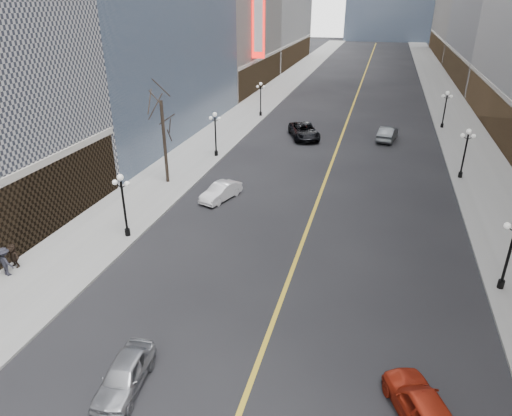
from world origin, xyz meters
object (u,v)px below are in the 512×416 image
Objects in this scene: streetlamp_west_1 at (123,199)px; streetlamp_east_3 at (445,105)px; car_nb_near at (124,375)px; car_sb_mid at (423,408)px; car_sb_far at (388,134)px; streetlamp_west_2 at (215,130)px; car_nb_far at (304,131)px; streetlamp_east_2 at (466,148)px; car_nb_mid at (221,192)px; streetlamp_west_3 at (261,95)px; streetlamp_east_1 at (511,246)px.

streetlamp_east_3 is at bearing 56.75° from streetlamp_west_1.
streetlamp_east_3 and streetlamp_west_1 have the same top height.
car_sb_mid is at bearing 0.92° from car_nb_near.
streetlamp_west_2 is at bearing 42.02° from car_sb_far.
streetlamp_west_1 is 0.73× the size of car_nb_far.
streetlamp_west_1 is 1.00× the size of streetlamp_west_2.
streetlamp_east_2 is at bearing 37.33° from streetlamp_west_1.
streetlamp_west_2 is at bearing -80.96° from car_sb_mid.
streetlamp_west_1 is at bearing 113.21° from car_nb_near.
streetlamp_west_3 is at bearing 116.65° from car_nb_mid.
car_nb_mid is (-19.52, 7.84, -2.22)m from streetlamp_east_1.
streetlamp_east_1 is at bearing -90.00° from streetlamp_east_3.
car_nb_mid is 19.66m from car_nb_far.
car_sb_mid is at bearing -68.01° from streetlamp_west_3.
streetlamp_east_1 and streetlamp_west_1 have the same top height.
car_nb_mid is (4.08, -10.16, -2.22)m from streetlamp_west_2.
streetlamp_west_2 is 1.00× the size of streetlamp_west_3.
streetlamp_east_2 is at bearing 45.90° from car_nb_mid.
streetlamp_west_2 is 11.17m from car_nb_mid.
streetlamp_west_1 reaches higher than car_nb_near.
car_sb_mid is at bearing -114.63° from streetlamp_east_1.
streetlamp_east_1 reaches higher than car_nb_near.
streetlamp_west_3 is 0.93× the size of car_sb_far.
car_nb_mid is at bearing -75.62° from car_sb_mid.
streetlamp_west_2 is (0.00, 18.00, 0.00)m from streetlamp_west_1.
car_nb_mid is at bearing -68.14° from streetlamp_west_2.
streetlamp_east_2 is at bearing -90.00° from streetlamp_east_3.
streetlamp_west_3 is 18.59m from car_sb_far.
car_sb_far is (-1.77, 39.30, 0.05)m from car_sb_mid.
streetlamp_east_1 is at bearing -81.40° from car_nb_far.
streetlamp_west_2 is 1.02× the size of car_sb_mid.
streetlamp_west_2 is 18.00m from streetlamp_west_3.
streetlamp_west_3 is 1.13× the size of car_nb_near.
streetlamp_west_1 is (-23.60, 0.00, 0.00)m from streetlamp_east_1.
car_sb_far is (-6.59, 10.80, -2.10)m from streetlamp_east_2.
car_sb_far is (-6.59, 28.80, -2.10)m from streetlamp_east_1.
car_sb_far is at bearing 32.40° from streetlamp_west_2.
car_sb_far is at bearing -22.94° from streetlamp_west_3.
car_nb_mid is (-2.64, 19.82, -0.00)m from car_nb_near.
streetlamp_east_1 is at bearing -37.33° from streetlamp_west_2.
streetlamp_west_3 reaches higher than car_nb_far.
streetlamp_east_2 is 1.00× the size of streetlamp_west_3.
streetlamp_west_3 is at bearing -92.34° from car_sb_mid.
streetlamp_east_3 is at bearing 6.94° from car_nb_far.
streetlamp_east_3 is 23.60m from streetlamp_west_3.
car_nb_near is at bearing -109.39° from streetlamp_east_3.
streetlamp_east_1 is at bearing -3.47° from car_nb_mid.
car_sb_far is at bearing -12.18° from car_nb_far.
streetlamp_east_1 and streetlamp_west_3 have the same top height.
car_sb_far is at bearing 102.88° from streetlamp_east_1.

